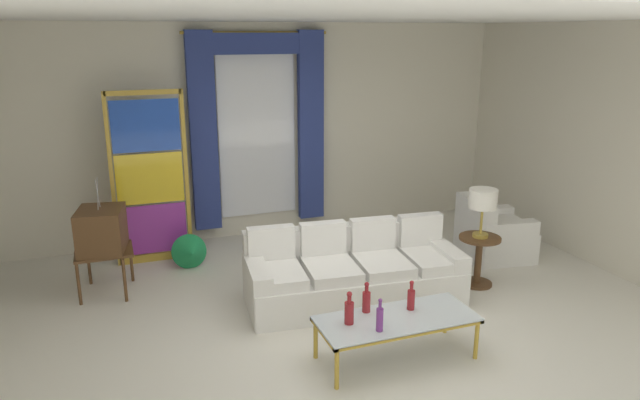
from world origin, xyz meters
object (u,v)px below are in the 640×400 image
armchair_white (491,236)px  peacock_figurine (190,253)px  bottle_amber_squat (366,300)px  coffee_table (397,321)px  bottle_crystal_tall (411,298)px  table_lamp_brass (483,201)px  round_side_table (479,256)px  couch_white_long (352,273)px  bottle_blue_decanter (349,311)px  vintage_tv (102,232)px  stained_glass_divider (150,182)px  bottle_ruby_flask (380,318)px

armchair_white → peacock_figurine: armchair_white is taller
armchair_white → peacock_figurine: 3.90m
bottle_amber_squat → armchair_white: armchair_white is taller
coffee_table → bottle_amber_squat: size_ratio=4.95×
bottle_crystal_tall → table_lamp_brass: (1.46, 1.02, 0.51)m
round_side_table → couch_white_long: bearing=173.6°
bottle_blue_decanter → table_lamp_brass: size_ratio=0.53×
coffee_table → bottle_crystal_tall: (0.19, 0.10, 0.15)m
couch_white_long → armchair_white: couch_white_long is taller
bottle_crystal_tall → vintage_tv: (-2.63, 2.30, 0.21)m
table_lamp_brass → coffee_table: bearing=-145.8°
bottle_amber_squat → bottle_crystal_tall: bearing=-13.7°
bottle_amber_squat → stained_glass_divider: bearing=118.2°
bottle_blue_decanter → bottle_crystal_tall: bearing=5.0°
bottle_crystal_tall → bottle_blue_decanter: bearing=-175.0°
bottle_ruby_flask → armchair_white: 3.28m
armchair_white → stained_glass_divider: bearing=161.6°
bottle_crystal_tall → peacock_figurine: (-1.64, 2.65, -0.30)m
peacock_figurine → table_lamp_brass: table_lamp_brass is taller
vintage_tv → peacock_figurine: (0.99, 0.34, -0.51)m
coffee_table → bottle_ruby_flask: size_ratio=4.80×
coffee_table → peacock_figurine: peacock_figurine is taller
stained_glass_divider → peacock_figurine: bearing=-50.9°
coffee_table → bottle_blue_decanter: bearing=174.2°
vintage_tv → table_lamp_brass: (4.09, -1.28, 0.30)m
round_side_table → table_lamp_brass: (0.00, 0.00, 0.67)m
armchair_white → table_lamp_brass: bearing=-134.6°
bottle_ruby_flask → stained_glass_divider: (-1.57, 3.38, 0.53)m
peacock_figurine → armchair_white: bearing=-13.7°
stained_glass_divider → couch_white_long: bearing=-44.6°
table_lamp_brass → bottle_blue_decanter: bearing=-152.8°
table_lamp_brass → vintage_tv: bearing=162.6°
coffee_table → round_side_table: (1.65, 1.12, -0.02)m
couch_white_long → bottle_crystal_tall: size_ratio=8.46×
bottle_blue_decanter → round_side_table: size_ratio=0.51×
bottle_blue_decanter → vintage_tv: (-1.99, 2.36, 0.20)m
round_side_table → bottle_ruby_flask: bearing=-146.0°
bottle_blue_decanter → armchair_white: (2.79, 1.78, -0.24)m
bottle_crystal_tall → stained_glass_divider: size_ratio=0.13×
peacock_figurine → bottle_blue_decanter: bearing=-69.7°
couch_white_long → table_lamp_brass: 1.70m
vintage_tv → stained_glass_divider: stained_glass_divider is taller
round_side_table → stained_glass_divider: bearing=148.9°
bottle_amber_squat → peacock_figurine: bearing=115.9°
stained_glass_divider → round_side_table: (3.47, -2.09, -0.70)m
coffee_table → bottle_ruby_flask: bearing=-147.1°
bottle_amber_squat → vintage_tv: (-2.23, 2.20, 0.20)m
bottle_amber_squat → bottle_ruby_flask: bearing=-96.6°
armchair_white → stained_glass_divider: size_ratio=0.42×
bottle_blue_decanter → peacock_figurine: bearing=110.3°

